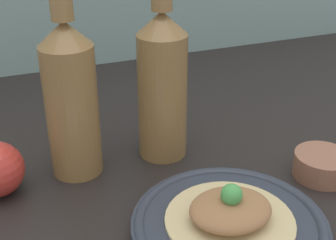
% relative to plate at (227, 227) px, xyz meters
% --- Properties ---
extents(ground_plane, '(1.80, 1.10, 0.04)m').
position_rel_plate_xyz_m(ground_plane, '(0.00, 0.10, -0.03)').
color(ground_plane, black).
extents(plate, '(0.23, 0.23, 0.02)m').
position_rel_plate_xyz_m(plate, '(0.00, 0.00, 0.00)').
color(plate, '#2D333D').
rests_on(plate, ground_plane).
extents(plated_food, '(0.15, 0.15, 0.05)m').
position_rel_plate_xyz_m(plated_food, '(-0.00, -0.00, 0.02)').
color(plated_food, '#D6BC7F').
rests_on(plated_food, plate).
extents(cider_bottle_left, '(0.07, 0.07, 0.32)m').
position_rel_plate_xyz_m(cider_bottle_left, '(-0.13, 0.21, 0.11)').
color(cider_bottle_left, olive).
rests_on(cider_bottle_left, ground_plane).
extents(cider_bottle_right, '(0.07, 0.07, 0.32)m').
position_rel_plate_xyz_m(cider_bottle_right, '(-0.00, 0.21, 0.11)').
color(cider_bottle_right, olive).
rests_on(cider_bottle_right, ground_plane).
extents(dipping_bowl, '(0.08, 0.08, 0.03)m').
position_rel_plate_xyz_m(dipping_bowl, '(0.18, 0.06, 0.00)').
color(dipping_bowl, '#996047').
rests_on(dipping_bowl, ground_plane).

